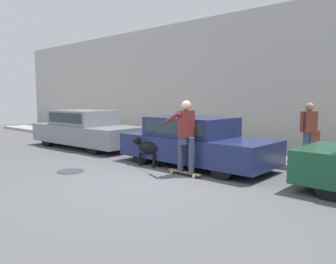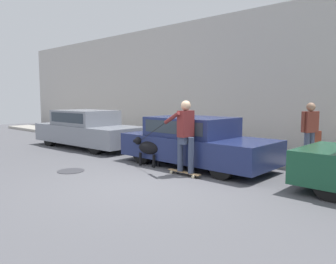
{
  "view_description": "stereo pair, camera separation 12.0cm",
  "coord_description": "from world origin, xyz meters",
  "px_view_note": "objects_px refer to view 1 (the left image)",
  "views": [
    {
      "loc": [
        4.72,
        -4.75,
        1.8
      ],
      "look_at": [
        -0.59,
        1.28,
        0.95
      ],
      "focal_mm": 35.0,
      "sensor_mm": 36.0,
      "label": 1
    },
    {
      "loc": [
        4.81,
        -4.67,
        1.8
      ],
      "look_at": [
        -0.59,
        1.28,
        0.95
      ],
      "focal_mm": 35.0,
      "sensor_mm": 36.0,
      "label": 2
    }
  ],
  "objects_px": {
    "dog": "(148,148)",
    "pedestrian_with_bag": "(309,129)",
    "parked_car_0": "(86,130)",
    "skateboarder": "(186,133)",
    "parked_car_1": "(195,142)"
  },
  "relations": [
    {
      "from": "dog",
      "to": "pedestrian_with_bag",
      "type": "xyz_separation_m",
      "value": [
        3.14,
        2.87,
        0.5
      ]
    },
    {
      "from": "parked_car_0",
      "to": "pedestrian_with_bag",
      "type": "distance_m",
      "value": 7.41
    },
    {
      "from": "parked_car_0",
      "to": "pedestrian_with_bag",
      "type": "relative_size",
      "value": 2.93
    },
    {
      "from": "skateboarder",
      "to": "parked_car_1",
      "type": "bearing_deg",
      "value": -62.24
    },
    {
      "from": "parked_car_0",
      "to": "skateboarder",
      "type": "distance_m",
      "value": 5.49
    },
    {
      "from": "skateboarder",
      "to": "pedestrian_with_bag",
      "type": "xyz_separation_m",
      "value": [
        1.73,
        3.05,
        -0.02
      ]
    },
    {
      "from": "parked_car_0",
      "to": "parked_car_1",
      "type": "bearing_deg",
      "value": -1.75
    },
    {
      "from": "parked_car_1",
      "to": "pedestrian_with_bag",
      "type": "height_order",
      "value": "pedestrian_with_bag"
    },
    {
      "from": "parked_car_0",
      "to": "skateboarder",
      "type": "height_order",
      "value": "skateboarder"
    },
    {
      "from": "dog",
      "to": "skateboarder",
      "type": "distance_m",
      "value": 1.51
    },
    {
      "from": "skateboarder",
      "to": "parked_car_0",
      "type": "bearing_deg",
      "value": -8.84
    },
    {
      "from": "dog",
      "to": "skateboarder",
      "type": "xyz_separation_m",
      "value": [
        1.41,
        -0.19,
        0.52
      ]
    },
    {
      "from": "parked_car_0",
      "to": "skateboarder",
      "type": "bearing_deg",
      "value": -12.36
    },
    {
      "from": "parked_car_1",
      "to": "dog",
      "type": "distance_m",
      "value": 1.24
    },
    {
      "from": "parked_car_1",
      "to": "dog",
      "type": "bearing_deg",
      "value": -137.65
    }
  ]
}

